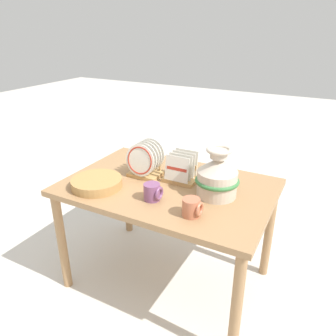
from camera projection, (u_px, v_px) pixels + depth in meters
The scene contains 8 objects.
ground_plane at pixel (168, 278), 2.26m from camera, with size 14.00×14.00×0.00m, color beige.
display_table at pixel (168, 197), 2.01m from camera, with size 1.23×0.83×0.72m.
ceramic_vase at pixel (217, 176), 1.80m from camera, with size 0.25×0.25×0.28m.
dish_rack_round_plates at pixel (145, 162), 2.05m from camera, with size 0.20×0.17×0.22m.
dish_rack_square_plates at pixel (181, 172), 2.00m from camera, with size 0.20×0.16×0.18m.
wicker_charger_stack at pixel (97, 183), 1.93m from camera, with size 0.30×0.30×0.05m.
mug_plum_glaze at pixel (153, 192), 1.78m from camera, with size 0.10×0.09×0.09m.
mug_terracotta_glaze at pixel (192, 208), 1.63m from camera, with size 0.10×0.09×0.09m.
Camera 1 is at (0.82, -1.56, 1.61)m, focal length 35.00 mm.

